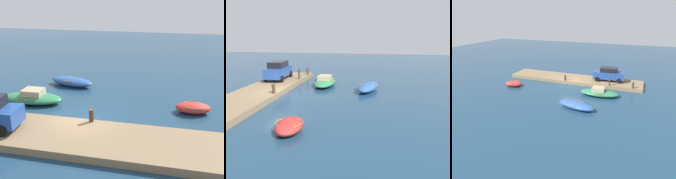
{
  "view_description": "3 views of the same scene",
  "coord_description": "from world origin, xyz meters",
  "views": [
    {
      "loc": [
        5.12,
        -14.2,
        7.51
      ],
      "look_at": [
        0.89,
        4.43,
        0.72
      ],
      "focal_mm": 43.59,
      "sensor_mm": 36.0,
      "label": 1
    },
    {
      "loc": [
        17.59,
        7.67,
        5.03
      ],
      "look_at": [
        -0.72,
        4.38,
        0.59
      ],
      "focal_mm": 38.1,
      "sensor_mm": 36.0,
      "label": 2
    },
    {
      "loc": [
        -8.85,
        24.91,
        9.12
      ],
      "look_at": [
        -0.73,
        3.91,
        0.78
      ],
      "focal_mm": 33.22,
      "sensor_mm": 36.0,
      "label": 3
    }
  ],
  "objects": [
    {
      "name": "mooring_post_mid_east",
      "position": [
        0.77,
        -0.45,
        0.8
      ],
      "size": [
        0.27,
        0.27,
        0.75
      ],
      "primitive_type": "cylinder",
      "color": "#47331E",
      "rests_on": "dock_platform"
    },
    {
      "name": "motorboat_green",
      "position": [
        -4.57,
        2.4,
        0.4
      ],
      "size": [
        4.52,
        2.12,
        1.03
      ],
      "rotation": [
        0.0,
        0.0,
        0.04
      ],
      "color": "#2D7A4C",
      "rests_on": "ground_plane"
    },
    {
      "name": "dinghy_red",
      "position": [
        6.69,
        3.14,
        0.35
      ],
      "size": [
        2.4,
        1.6,
        0.68
      ],
      "rotation": [
        0.0,
        0.0,
        0.1
      ],
      "color": "#B72D28",
      "rests_on": "ground_plane"
    },
    {
      "name": "rowboat_blue",
      "position": [
        -3.15,
        6.67,
        0.37
      ],
      "size": [
        4.13,
        2.3,
        0.73
      ],
      "rotation": [
        0.0,
        0.0,
        -0.22
      ],
      "color": "#2D569E",
      "rests_on": "ground_plane"
    },
    {
      "name": "ground_plane",
      "position": [
        0.0,
        0.0,
        0.0
      ],
      "size": [
        84.0,
        84.0,
        0.0
      ],
      "primitive_type": "plane",
      "color": "navy"
    },
    {
      "name": "dock_platform",
      "position": [
        0.0,
        -2.09,
        0.21
      ],
      "size": [
        18.65,
        3.78,
        0.42
      ],
      "primitive_type": "cube",
      "color": "#846B4C",
      "rests_on": "ground_plane"
    }
  ]
}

